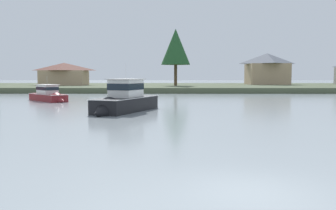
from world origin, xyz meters
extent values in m
plane|color=#939EA3|center=(0.00, 0.00, 0.00)|extent=(550.64, 550.64, 0.00)
cube|color=#4C563D|center=(0.00, 81.65, 0.54)|extent=(247.79, 47.72, 1.08)
cube|color=maroon|center=(-18.82, 37.75, 0.22)|extent=(6.66, 6.98, 1.49)
cone|color=maroon|center=(-16.31, 35.01, 0.22)|extent=(2.89, 2.89, 2.01)
cube|color=silver|center=(-18.82, 37.75, 0.93)|extent=(6.83, 7.15, 0.05)
cube|color=silver|center=(-18.90, 37.83, 1.56)|extent=(3.40, 3.48, 1.19)
cube|color=#19232D|center=(-18.90, 37.83, 1.68)|extent=(3.47, 3.55, 0.43)
cube|color=beige|center=(-18.90, 37.83, 2.19)|extent=(3.86, 3.95, 0.06)
cylinder|color=silver|center=(-18.90, 37.83, 2.80)|extent=(0.03, 0.03, 1.16)
cube|color=black|center=(-6.50, 23.72, 0.30)|extent=(5.66, 9.03, 2.09)
cone|color=black|center=(-8.04, 19.70, 0.30)|extent=(3.18, 3.14, 2.48)
cube|color=silver|center=(-6.50, 23.72, 1.32)|extent=(5.83, 9.24, 0.05)
cube|color=silver|center=(-6.52, 23.67, 2.18)|extent=(3.17, 3.68, 1.68)
cube|color=#19232D|center=(-6.52, 23.67, 2.35)|extent=(3.23, 3.76, 0.60)
cube|color=beige|center=(-6.52, 23.67, 3.05)|extent=(3.63, 4.16, 0.06)
cylinder|color=silver|center=(-6.52, 23.67, 3.79)|extent=(0.03, 0.03, 1.42)
cylinder|color=brown|center=(-1.23, 74.26, 5.15)|extent=(0.72, 0.72, 8.16)
cone|color=#235128|center=(-1.23, 74.26, 10.15)|extent=(6.79, 6.79, 8.30)
cube|color=tan|center=(23.57, 87.33, 3.85)|extent=(10.10, 9.99, 5.55)
pyramid|color=#565B66|center=(23.57, 87.33, 8.03)|extent=(10.91, 10.79, 2.81)
cube|color=tan|center=(-28.63, 78.23, 2.89)|extent=(10.60, 7.33, 3.63)
pyramid|color=brown|center=(-28.63, 78.23, 5.64)|extent=(11.45, 7.91, 1.88)
camera|label=1|loc=(-2.24, -10.17, 3.35)|focal=38.38mm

